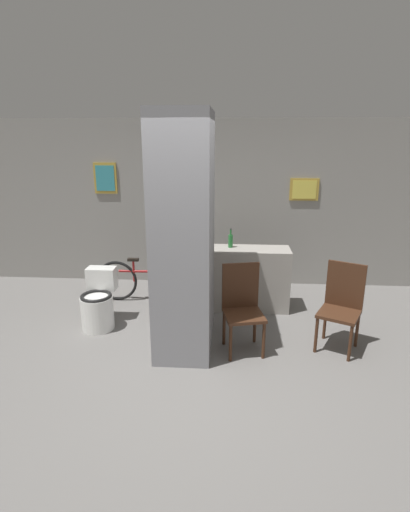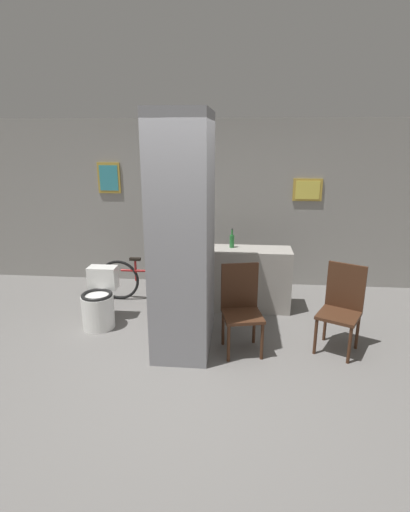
# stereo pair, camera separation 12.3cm
# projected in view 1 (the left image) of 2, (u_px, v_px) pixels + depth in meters

# --- Properties ---
(ground_plane) EXTENTS (14.00, 14.00, 0.00)m
(ground_plane) POSITION_uv_depth(u_px,v_px,m) (191.00, 368.00, 4.20)
(ground_plane) COLOR slate
(wall_back) EXTENTS (8.00, 0.09, 2.60)m
(wall_back) POSITION_uv_depth(u_px,v_px,m) (207.00, 204.00, 6.33)
(wall_back) COLOR gray
(wall_back) RESTS_ON ground_plane
(pillar_center) EXTENTS (0.64, 1.09, 2.60)m
(pillar_center) POSITION_uv_depth(u_px,v_px,m) (184.00, 236.00, 4.35)
(pillar_center) COLOR gray
(pillar_center) RESTS_ON ground_plane
(counter_shelf) EXTENTS (1.31, 0.44, 0.87)m
(counter_shelf) POSITION_uv_depth(u_px,v_px,m) (241.00, 278.00, 5.56)
(counter_shelf) COLOR gray
(counter_shelf) RESTS_ON ground_plane
(toilet) EXTENTS (0.40, 0.56, 0.72)m
(toilet) POSITION_uv_depth(u_px,v_px,m) (98.00, 304.00, 5.03)
(toilet) COLOR white
(toilet) RESTS_ON ground_plane
(chair_near_pillar) EXTENTS (0.50, 0.50, 0.99)m
(chair_near_pillar) POSITION_uv_depth(u_px,v_px,m) (242.00, 305.00, 4.46)
(chair_near_pillar) COLOR #422616
(chair_near_pillar) RESTS_ON ground_plane
(chair_by_doorway) EXTENTS (0.57, 0.57, 0.99)m
(chair_by_doorway) POSITION_uv_depth(u_px,v_px,m) (341.00, 304.00, 4.49)
(chair_by_doorway) COLOR #422616
(chair_by_doorway) RESTS_ON ground_plane
(bicycle) EXTENTS (1.65, 0.42, 0.65)m
(bicycle) POSITION_uv_depth(u_px,v_px,m) (152.00, 281.00, 5.81)
(bicycle) COLOR black
(bicycle) RESTS_ON ground_plane
(bottle_tall) EXTENTS (0.06, 0.06, 0.27)m
(bottle_tall) POSITION_uv_depth(u_px,v_px,m) (231.00, 240.00, 5.47)
(bottle_tall) COLOR #267233
(bottle_tall) RESTS_ON counter_shelf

